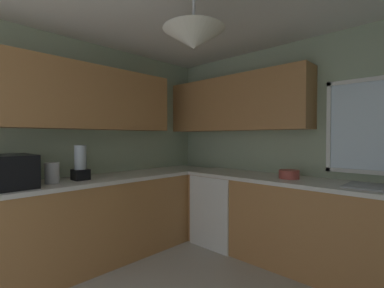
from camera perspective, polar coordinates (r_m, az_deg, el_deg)
name	(u,v)px	position (r m, az deg, el deg)	size (l,w,h in m)	color
room_shell	(201,101)	(2.53, 1.98, 9.08)	(3.65, 3.57, 2.53)	#9EAD8E
counter_run_left	(97,220)	(3.24, -19.34, -14.78)	(0.65, 3.18, 0.92)	#AD7542
counter_run_back	(301,224)	(3.16, 22.03, -15.23)	(2.74, 0.65, 0.92)	#AD7542
dishwasher	(223,209)	(3.62, 6.45, -13.37)	(0.60, 0.60, 0.87)	white
microwave	(9,171)	(2.86, -34.06, -4.79)	(0.48, 0.36, 0.29)	black
kettle	(52,173)	(2.94, -27.35, -5.42)	(0.13, 0.13, 0.20)	#B7B7BC
bowl	(289,174)	(3.11, 19.73, -6.01)	(0.21, 0.21, 0.09)	#B74C42
blender_appliance	(80,164)	(3.05, -22.40, -3.97)	(0.15, 0.15, 0.36)	black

